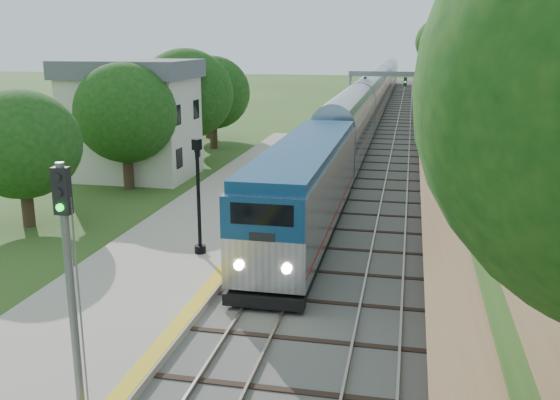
% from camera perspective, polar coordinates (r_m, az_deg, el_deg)
% --- Properties ---
extents(trackbed, '(9.50, 170.00, 0.28)m').
position_cam_1_polar(trackbed, '(70.40, 9.60, 6.72)').
color(trackbed, '#4C4944').
rests_on(trackbed, ground).
extents(platform, '(6.40, 68.00, 0.38)m').
position_cam_1_polar(platform, '(29.05, -8.74, -4.04)').
color(platform, '#A69B86').
rests_on(platform, ground).
extents(yellow_stripe, '(0.55, 68.00, 0.01)m').
position_cam_1_polar(yellow_stripe, '(28.14, -3.29, -4.08)').
color(yellow_stripe, gold).
rests_on(yellow_stripe, platform).
extents(embankment, '(10.64, 170.00, 11.70)m').
position_cam_1_polar(embankment, '(70.36, 16.53, 7.88)').
color(embankment, brown).
rests_on(embankment, ground).
extents(station_building, '(8.60, 6.60, 8.00)m').
position_cam_1_polar(station_building, '(44.22, -13.37, 7.29)').
color(station_building, silver).
rests_on(station_building, ground).
extents(signal_gantry, '(8.40, 0.38, 6.20)m').
position_cam_1_polar(signal_gantry, '(64.92, 10.00, 10.28)').
color(signal_gantry, slate).
rests_on(signal_gantry, ground).
extents(trees_behind_platform, '(7.82, 53.32, 7.21)m').
position_cam_1_polar(trees_behind_platform, '(34.62, -15.64, 5.97)').
color(trees_behind_platform, '#332316').
rests_on(trees_behind_platform, ground).
extents(train, '(2.98, 119.43, 4.38)m').
position_cam_1_polar(train, '(78.57, 8.46, 9.16)').
color(train, black).
rests_on(train, trackbed).
extents(lamppost_far, '(0.49, 0.49, 4.96)m').
position_cam_1_polar(lamppost_far, '(26.63, -7.44, -0.30)').
color(lamppost_far, black).
rests_on(lamppost_far, platform).
extents(signal_platform, '(0.37, 0.29, 6.31)m').
position_cam_1_polar(signal_platform, '(15.31, -18.76, -5.69)').
color(signal_platform, slate).
rests_on(signal_platform, platform).
extents(signal_farside, '(0.35, 0.28, 6.38)m').
position_cam_1_polar(signal_farside, '(35.11, 14.22, 5.33)').
color(signal_farside, slate).
rests_on(signal_farside, ground).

